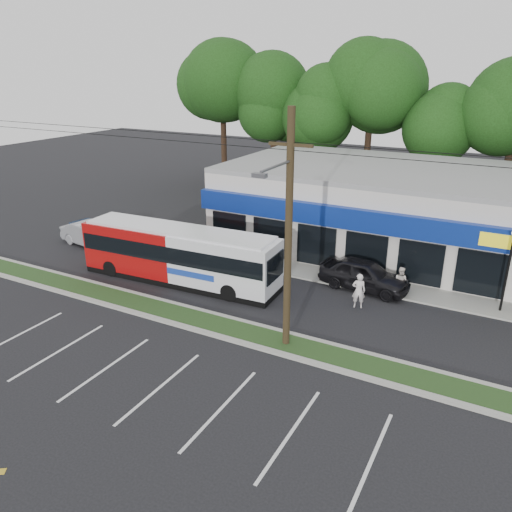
{
  "coord_description": "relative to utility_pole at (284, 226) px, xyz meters",
  "views": [
    {
      "loc": [
        10.76,
        -16.27,
        11.35
      ],
      "look_at": [
        -0.61,
        5.0,
        2.15
      ],
      "focal_mm": 35.0,
      "sensor_mm": 36.0,
      "label": 1
    }
  ],
  "objects": [
    {
      "name": "metrobus",
      "position": [
        -8.0,
        3.57,
        -3.77
      ],
      "size": [
        11.68,
        3.03,
        3.11
      ],
      "rotation": [
        0.0,
        0.0,
        0.05
      ],
      "color": "#9C0C0C",
      "rests_on": "ground"
    },
    {
      "name": "lamp_post",
      "position": [
        8.17,
        7.87,
        -2.74
      ],
      "size": [
        0.3,
        0.3,
        4.25
      ],
      "color": "black",
      "rests_on": "ground"
    },
    {
      "name": "pedestrian_b",
      "position": [
        3.3,
        7.57,
        -4.63
      ],
      "size": [
        0.88,
        0.76,
        1.56
      ],
      "primitive_type": "imported",
      "rotation": [
        0.0,
        0.0,
        2.89
      ],
      "color": "silver",
      "rests_on": "ground"
    },
    {
      "name": "sidewalk",
      "position": [
        2.17,
        8.07,
        -5.36
      ],
      "size": [
        32.0,
        2.2,
        0.1
      ],
      "primitive_type": "cube",
      "color": "#9E9E93",
      "rests_on": "ground"
    },
    {
      "name": "car_dark",
      "position": [
        1.42,
        7.39,
        -4.58
      ],
      "size": [
        5.05,
        2.44,
        1.66
      ],
      "primitive_type": "imported",
      "rotation": [
        0.0,
        0.0,
        1.47
      ],
      "color": "black",
      "rests_on": "ground"
    },
    {
      "name": "utility_pole",
      "position": [
        0.0,
        0.0,
        0.0
      ],
      "size": [
        50.0,
        2.77,
        10.0
      ],
      "color": "#2D2313",
      "rests_on": "ground"
    },
    {
      "name": "car_silver",
      "position": [
        -16.76,
        5.59,
        -4.63
      ],
      "size": [
        4.91,
        2.21,
        1.57
      ],
      "primitive_type": "imported",
      "rotation": [
        0.0,
        0.0,
        1.45
      ],
      "color": "#A5A7AD",
      "rests_on": "ground"
    },
    {
      "name": "tree_line",
      "position": [
        1.17,
        25.07,
        3.0
      ],
      "size": [
        46.76,
        6.76,
        11.83
      ],
      "color": "black",
      "rests_on": "ground"
    },
    {
      "name": "grass_strip",
      "position": [
        -2.83,
        0.07,
        -5.35
      ],
      "size": [
        40.0,
        1.6,
        0.12
      ],
      "primitive_type": "cube",
      "color": "#1E3616",
      "rests_on": "ground"
    },
    {
      "name": "curb_south",
      "position": [
        -2.83,
        -0.78,
        -5.34
      ],
      "size": [
        40.0,
        0.25,
        0.14
      ],
      "primitive_type": "cube",
      "color": "#9E9E93",
      "rests_on": "ground"
    },
    {
      "name": "pedestrian_a",
      "position": [
        1.81,
        5.07,
        -4.5
      ],
      "size": [
        0.77,
        0.62,
        1.82
      ],
      "primitive_type": "imported",
      "rotation": [
        0.0,
        0.0,
        3.45
      ],
      "color": "silver",
      "rests_on": "ground"
    },
    {
      "name": "curb_north",
      "position": [
        -2.83,
        0.92,
        -5.34
      ],
      "size": [
        40.0,
        0.25,
        0.14
      ],
      "primitive_type": "cube",
      "color": "#9E9E93",
      "rests_on": "ground"
    },
    {
      "name": "ground",
      "position": [
        -2.83,
        -0.93,
        -5.41
      ],
      "size": [
        120.0,
        120.0,
        0.0
      ],
      "primitive_type": "plane",
      "color": "black",
      "rests_on": "ground"
    },
    {
      "name": "car_blue",
      "position": [
        -16.63,
        6.07,
        -4.75
      ],
      "size": [
        4.83,
        2.7,
        1.32
      ],
      "primitive_type": "imported",
      "rotation": [
        0.0,
        0.0,
        1.37
      ],
      "color": "#31486E",
      "rests_on": "ground"
    },
    {
      "name": "strip_mall",
      "position": [
        2.67,
        14.99,
        -2.76
      ],
      "size": [
        25.0,
        12.55,
        5.3
      ],
      "color": "beige",
      "rests_on": "ground"
    }
  ]
}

